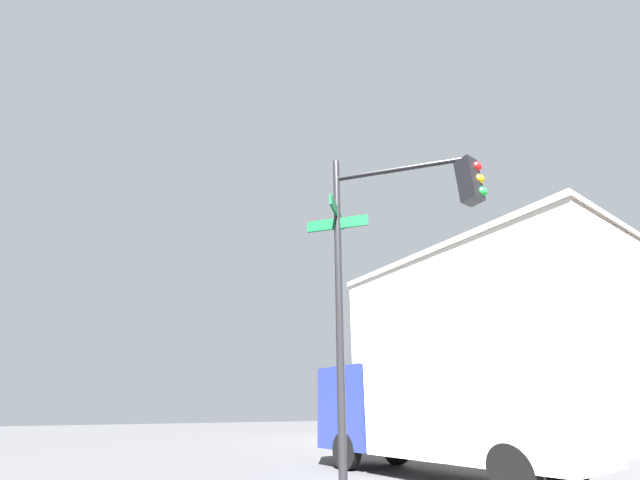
# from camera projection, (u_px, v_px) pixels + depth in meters

# --- Properties ---
(traffic_signal_near) EXTENTS (2.36, 2.05, 5.93)m
(traffic_signal_near) POSITION_uv_depth(u_px,v_px,m) (398.00, 238.00, 6.09)
(traffic_signal_near) COLOR black
(traffic_signal_near) RESTS_ON ground_plane
(building_stucco) EXTENTS (17.75, 21.04, 11.50)m
(building_stucco) POSITION_uv_depth(u_px,v_px,m) (533.00, 349.00, 27.63)
(building_stucco) COLOR beige
(building_stucco) RESTS_ON ground_plane
(box_truck_second) EXTENTS (7.73, 2.71, 3.53)m
(box_truck_second) POSITION_uv_depth(u_px,v_px,m) (437.00, 398.00, 10.21)
(box_truck_second) COLOR navy
(box_truck_second) RESTS_ON ground_plane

